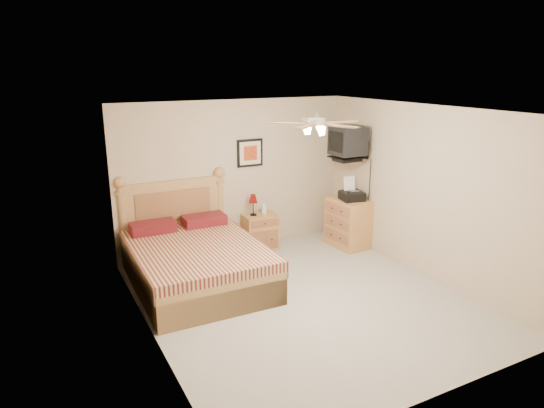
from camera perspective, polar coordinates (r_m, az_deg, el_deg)
The scene contains 17 objects.
floor at distance 6.59m, azimuth 3.79°, elevation -11.23°, with size 4.50×4.50×0.00m, color #A9A298.
ceiling at distance 5.89m, azimuth 4.23°, elevation 10.96°, with size 4.00×4.50×0.04m, color white.
wall_back at distance 8.07m, azimuth -4.38°, elevation 3.29°, with size 4.00×0.04×2.50m, color #C2AE8F.
wall_front at distance 4.49m, azimuth 19.31°, elevation -8.03°, with size 4.00×0.04×2.50m, color #C2AE8F.
wall_left at distance 5.40m, azimuth -14.45°, elevation -3.56°, with size 0.04×4.50×2.50m, color #C2AE8F.
wall_right at distance 7.34m, azimuth 17.44°, elevation 1.34°, with size 0.04×4.50×2.50m, color #C2AE8F.
bed at distance 6.82m, azimuth -8.96°, elevation -3.85°, with size 1.70×2.23×1.44m, color tan, non-canonical shape.
nightstand at distance 8.25m, azimuth -1.41°, elevation -3.25°, with size 0.55×0.41×0.60m, color #A2663C.
table_lamp at distance 8.09m, azimuth -2.23°, elevation -0.11°, with size 0.19×0.19×0.36m, color #560300, non-canonical shape.
lotion_bottle at distance 8.14m, azimuth -0.95°, elevation -0.45°, with size 0.09×0.09×0.23m, color silver.
framed_picture at distance 8.08m, azimuth -2.61°, elevation 6.02°, with size 0.46×0.04×0.46m, color black.
dresser at distance 8.42m, azimuth 8.95°, elevation -2.18°, with size 0.49×0.71×0.84m, color #AA6B43.
fax_machine at distance 8.20m, azimuth 9.41°, elevation 1.75°, with size 0.36×0.38×0.38m, color black, non-canonical shape.
magazine_lower at distance 8.49m, azimuth 8.23°, elevation 1.05°, with size 0.22×0.29×0.03m, color #B9AD98.
magazine_upper at distance 8.50m, azimuth 8.40°, elevation 1.23°, with size 0.20×0.28×0.02m, color tan.
wall_tv at distance 8.06m, azimuth 9.77°, elevation 7.15°, with size 0.56×0.46×0.58m, color black, non-canonical shape.
ceiling_fan at distance 5.74m, azimuth 5.27°, elevation 9.40°, with size 1.14×1.14×0.28m, color silver, non-canonical shape.
Camera 1 is at (-3.09, -4.99, 3.00)m, focal length 32.00 mm.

